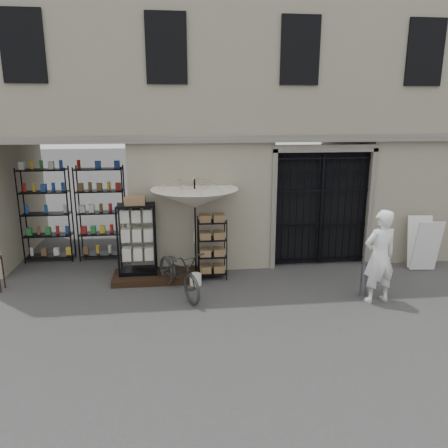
{
  "coord_description": "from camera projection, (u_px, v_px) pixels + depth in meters",
  "views": [
    {
      "loc": [
        -1.93,
        -8.26,
        3.87
      ],
      "look_at": [
        -0.8,
        1.4,
        1.35
      ],
      "focal_mm": 35.0,
      "sensor_mm": 36.0,
      "label": 1
    }
  ],
  "objects": [
    {
      "name": "bicycle",
      "position": [
        179.0,
        293.0,
        9.55
      ],
      "size": [
        1.04,
        1.22,
        1.95
      ],
      "primitive_type": "imported",
      "rotation": [
        0.0,
        0.0,
        0.43
      ],
      "color": "black",
      "rests_on": "ground"
    },
    {
      "name": "ground",
      "position": [
        270.0,
        302.0,
        9.13
      ],
      "size": [
        80.0,
        80.0,
        0.0
      ],
      "primitive_type": "plane",
      "color": "black",
      "rests_on": "ground"
    },
    {
      "name": "iron_gate",
      "position": [
        319.0,
        207.0,
        11.14
      ],
      "size": [
        2.5,
        0.21,
        3.0
      ],
      "color": "black",
      "rests_on": "ground"
    },
    {
      "name": "white_bucket",
      "position": [
        196.0,
        279.0,
        10.01
      ],
      "size": [
        0.29,
        0.29,
        0.26
      ],
      "primitive_type": "cylinder",
      "rotation": [
        0.0,
        0.0,
        -0.08
      ],
      "color": "silver",
      "rests_on": "ground"
    },
    {
      "name": "wire_rack",
      "position": [
        212.0,
        249.0,
        10.29
      ],
      "size": [
        0.78,
        0.68,
        1.47
      ],
      "rotation": [
        0.0,
        0.0,
        -0.42
      ],
      "color": "black",
      "rests_on": "ground"
    },
    {
      "name": "easel_sign",
      "position": [
        423.0,
        244.0,
        10.84
      ],
      "size": [
        0.69,
        0.78,
        1.3
      ],
      "rotation": [
        0.0,
        0.0,
        -0.11
      ],
      "color": "silver",
      "rests_on": "ground"
    },
    {
      "name": "step_platform",
      "position": [
        156.0,
        276.0,
        10.33
      ],
      "size": [
        2.0,
        0.9,
        0.15
      ],
      "primitive_type": "cube",
      "color": "black",
      "rests_on": "ground"
    },
    {
      "name": "display_cabinet",
      "position": [
        137.0,
        243.0,
        10.18
      ],
      "size": [
        0.95,
        0.76,
        1.79
      ],
      "rotation": [
        0.0,
        0.0,
        -0.35
      ],
      "color": "black",
      "rests_on": "step_platform"
    },
    {
      "name": "shopkeeper",
      "position": [
        375.0,
        301.0,
        9.18
      ],
      "size": [
        1.04,
        2.06,
        0.47
      ],
      "primitive_type": "imported",
      "rotation": [
        0.0,
        0.0,
        3.31
      ],
      "color": "white",
      "rests_on": "ground"
    },
    {
      "name": "market_umbrella",
      "position": [
        195.0,
        193.0,
        9.98
      ],
      "size": [
        2.09,
        2.12,
        2.85
      ],
      "rotation": [
        0.0,
        0.0,
        0.22
      ],
      "color": "black",
      "rests_on": "ground"
    },
    {
      "name": "shop_recess",
      "position": [
        71.0,
        209.0,
        10.93
      ],
      "size": [
        3.0,
        1.7,
        3.0
      ],
      "primitive_type": "cube",
      "color": "black",
      "rests_on": "ground"
    },
    {
      "name": "shop_shelving",
      "position": [
        74.0,
        214.0,
        11.47
      ],
      "size": [
        2.7,
        0.5,
        2.5
      ],
      "primitive_type": "cube",
      "color": "black",
      "rests_on": "ground"
    },
    {
      "name": "main_building",
      "position": [
        242.0,
        87.0,
        11.84
      ],
      "size": [
        14.0,
        4.0,
        9.0
      ],
      "primitive_type": "cube",
      "color": "gray",
      "rests_on": "ground"
    },
    {
      "name": "steel_bollard",
      "position": [
        364.0,
        279.0,
        9.37
      ],
      "size": [
        0.15,
        0.15,
        0.74
      ],
      "primitive_type": "cylinder",
      "rotation": [
        0.0,
        0.0,
        0.13
      ],
      "color": "slate",
      "rests_on": "ground"
    }
  ]
}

